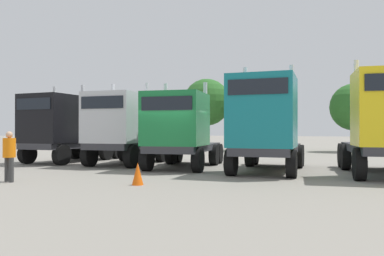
% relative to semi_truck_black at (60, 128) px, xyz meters
% --- Properties ---
extents(ground, '(200.00, 200.00, 0.00)m').
position_rel_semi_truck_black_xyz_m(ground, '(7.32, -1.14, -1.82)').
color(ground, gray).
extents(semi_truck_black, '(2.84, 6.11, 4.10)m').
position_rel_semi_truck_black_xyz_m(semi_truck_black, '(0.00, 0.00, 0.00)').
color(semi_truck_black, '#333338').
rests_on(semi_truck_black, ground).
extents(semi_truck_silver, '(3.24, 6.06, 4.06)m').
position_rel_semi_truck_black_xyz_m(semi_truck_silver, '(3.78, 0.24, 0.02)').
color(semi_truck_silver, '#333338').
rests_on(semi_truck_silver, ground).
extents(semi_truck_green, '(3.53, 6.00, 3.89)m').
position_rel_semi_truck_black_xyz_m(semi_truck_green, '(7.16, -0.18, -0.06)').
color(semi_truck_green, '#333338').
rests_on(semi_truck_green, ground).
extents(semi_truck_teal, '(3.22, 6.43, 4.35)m').
position_rel_semi_truck_black_xyz_m(semi_truck_teal, '(11.01, -0.29, 0.14)').
color(semi_truck_teal, '#333338').
rests_on(semi_truck_teal, ground).
extents(visitor_in_hivis, '(0.48, 0.48, 1.67)m').
position_rel_semi_truck_black_xyz_m(visitor_in_hivis, '(4.05, -6.37, -0.85)').
color(visitor_in_hivis, '#383838').
rests_on(visitor_in_hivis, ground).
extents(traffic_cone_mid, '(0.36, 0.36, 0.70)m').
position_rel_semi_truck_black_xyz_m(traffic_cone_mid, '(8.26, -5.13, -1.47)').
color(traffic_cone_mid, '#F2590C').
rests_on(traffic_cone_mid, ground).
extents(oak_far_left, '(4.13, 4.13, 6.24)m').
position_rel_semi_truck_black_xyz_m(oak_far_left, '(1.43, 16.06, 2.35)').
color(oak_far_left, '#4C3823').
rests_on(oak_far_left, ground).
extents(oak_far_centre, '(4.29, 4.29, 6.19)m').
position_rel_semi_truck_black_xyz_m(oak_far_centre, '(6.43, 16.32, 2.21)').
color(oak_far_centre, '#4C3823').
rests_on(oak_far_centre, ground).
extents(oak_far_right, '(3.71, 3.71, 5.39)m').
position_rel_semi_truck_black_xyz_m(oak_far_right, '(13.36, 17.72, 1.71)').
color(oak_far_right, '#4C3823').
rests_on(oak_far_right, ground).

